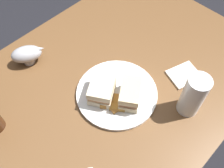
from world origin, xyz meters
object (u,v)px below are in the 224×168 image
Objects in this scene: sandwich_half_left at (102,89)px; napkin at (184,75)px; pint_glass at (192,97)px; plate at (117,93)px; gravy_boat at (27,54)px; sandwich_half_right at (130,94)px.

sandwich_half_left is 0.32m from napkin.
napkin is at bearing -28.72° from sandwich_half_left.
sandwich_half_left is 0.79× the size of pint_glass.
plate is at bearing 152.52° from napkin.
sandwich_half_left is 0.99× the size of gravy_boat.
sandwich_half_right is at bearing -57.93° from sandwich_half_left.
plate reaches higher than napkin.
pint_glass reaches higher than napkin.
sandwich_half_right is (0.05, -0.08, 0.00)m from sandwich_half_left.
gravy_boat is at bearing 105.50° from sandwich_half_left.
pint_glass is 0.15m from napkin.
napkin is at bearing 39.93° from pint_glass.
pint_glass reaches higher than gravy_boat.
sandwich_half_right is at bearing 127.13° from pint_glass.
napkin is (0.28, -0.15, -0.04)m from sandwich_half_left.
sandwich_half_right is 0.42m from gravy_boat.
gravy_boat is (-0.09, 0.31, -0.00)m from sandwich_half_left.
plate is 0.25m from pint_glass.
sandwich_half_left is (-0.04, 0.03, 0.04)m from plate.
sandwich_half_right is 1.12× the size of napkin.
pint_glass is at bearing -65.01° from gravy_boat.
sandwich_half_right is 0.20m from pint_glass.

